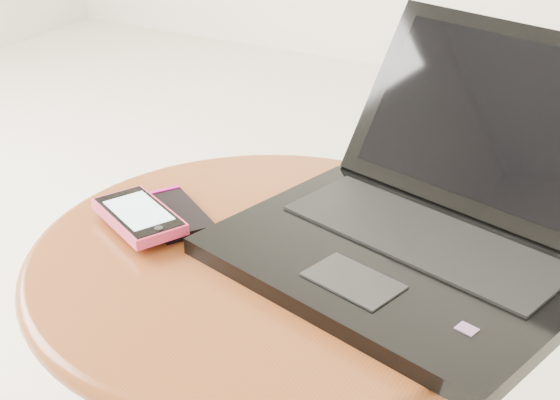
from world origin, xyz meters
The scene contains 4 objects.
table centered at (0.02, 0.02, 0.35)m, with size 0.57×0.57×0.45m.
laptop centered at (0.17, 0.10, 0.49)m, with size 0.48×0.49×0.22m.
phone_black centered at (-0.13, 0.03, 0.45)m, with size 0.14×0.12×0.01m.
phone_pink centered at (-0.15, -0.01, 0.47)m, with size 0.14×0.12×0.02m.
Camera 1 is at (0.41, -0.68, 0.94)m, focal length 52.39 mm.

